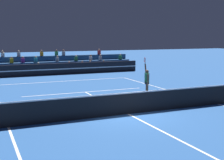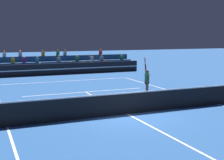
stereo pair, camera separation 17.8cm
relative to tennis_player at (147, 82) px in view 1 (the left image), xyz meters
The scene contains 7 objects.
ground_plane 4.36m from the tennis_player, 131.76° to the right, with size 120.00×120.00×0.00m, color #285699.
court_lines 4.36m from the tennis_player, 131.76° to the right, with size 11.10×23.90×0.01m.
tennis_net 4.27m from the tennis_player, 131.76° to the right, with size 12.00×0.10×1.10m.
sponsor_banner_wall 13.55m from the tennis_player, 102.07° to the left, with size 18.00×0.26×1.10m.
bleacher_stand 16.03m from the tennis_player, 100.15° to the left, with size 18.39×2.85×2.28m.
tennis_player is the anchor object (origin of this frame).
tennis_ball 1.19m from the tennis_player, 127.49° to the left, with size 0.07×0.07×0.07m, color #C6DB33.
Camera 1 is at (-6.56, -13.06, 3.73)m, focal length 50.00 mm.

